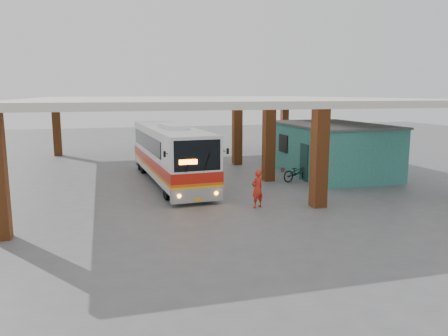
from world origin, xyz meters
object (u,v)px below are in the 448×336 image
at_px(motorcycle, 297,172).
at_px(red_chair, 285,167).
at_px(pedestrian, 257,189).
at_px(coach_bus, 170,153).

height_order(motorcycle, red_chair, motorcycle).
distance_m(motorcycle, pedestrian, 6.37).
bearing_deg(pedestrian, red_chair, -144.45).
bearing_deg(red_chair, motorcycle, -77.34).
xyz_separation_m(coach_bus, motorcycle, (6.98, -1.61, -1.11)).
bearing_deg(coach_bus, motorcycle, -16.58).
bearing_deg(pedestrian, coach_bus, -89.69).
xyz_separation_m(pedestrian, red_chair, (4.70, 7.79, -0.50)).
relative_size(pedestrian, red_chair, 2.30).
height_order(coach_bus, motorcycle, coach_bus).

